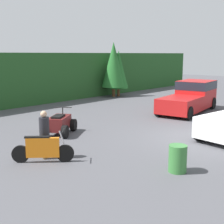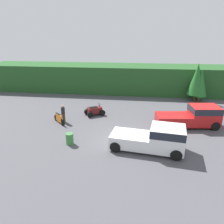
% 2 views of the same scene
% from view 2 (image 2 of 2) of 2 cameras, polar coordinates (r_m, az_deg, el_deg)
% --- Properties ---
extents(ground_plane, '(80.00, 80.00, 0.00)m').
position_cam_2_polar(ground_plane, '(18.02, 3.40, -6.93)').
color(ground_plane, '#4C4C51').
extents(hillside_backdrop, '(44.00, 6.00, 3.82)m').
position_cam_2_polar(hillside_backdrop, '(32.69, 5.67, 8.68)').
color(hillside_backdrop, '#235123').
rests_on(hillside_backdrop, ground_plane).
extents(tree_left, '(2.09, 2.09, 4.75)m').
position_cam_2_polar(tree_left, '(29.38, 21.29, 7.99)').
color(tree_left, brown).
rests_on(tree_left, ground_plane).
extents(tree_mid_left, '(1.77, 1.77, 4.02)m').
position_cam_2_polar(tree_mid_left, '(29.41, 22.15, 7.03)').
color(tree_mid_left, brown).
rests_on(tree_mid_left, ground_plane).
extents(pickup_truck_red, '(5.77, 2.83, 1.95)m').
position_cam_2_polar(pickup_truck_red, '(21.31, 20.57, -0.94)').
color(pickup_truck_red, red).
rests_on(pickup_truck_red, ground_plane).
extents(pickup_truck_second, '(5.49, 2.80, 1.95)m').
position_cam_2_polar(pickup_truck_second, '(16.10, 11.11, -6.65)').
color(pickup_truck_second, white).
rests_on(pickup_truck_second, ground_plane).
extents(dirt_bike, '(1.59, 1.60, 1.15)m').
position_cam_2_polar(dirt_bike, '(21.41, -13.65, -1.69)').
color(dirt_bike, black).
rests_on(dirt_bike, ground_plane).
extents(quad_atv, '(2.30, 2.06, 1.20)m').
position_cam_2_polar(quad_atv, '(23.02, -4.57, 0.33)').
color(quad_atv, black).
rests_on(quad_atv, ground_plane).
extents(rider_person, '(0.50, 0.50, 1.74)m').
position_cam_2_polar(rider_person, '(21.42, -12.66, -0.24)').
color(rider_person, brown).
rests_on(rider_person, ground_plane).
extents(steel_barrel, '(0.58, 0.58, 0.88)m').
position_cam_2_polar(steel_barrel, '(17.27, -11.00, -6.89)').
color(steel_barrel, '#387A38').
rests_on(steel_barrel, ground_plane).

